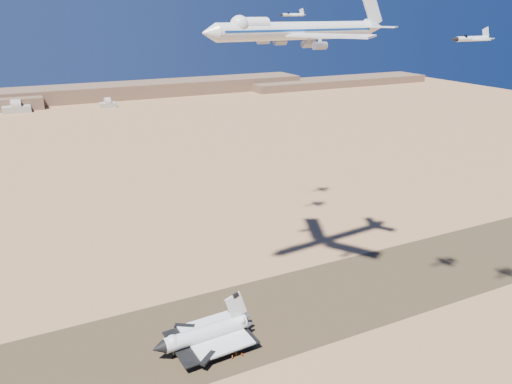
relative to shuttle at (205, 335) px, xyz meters
name	(u,v)px	position (x,y,z in m)	size (l,w,h in m)	color
ground	(240,323)	(16.47, 7.30, -4.77)	(1200.00, 1200.00, 0.00)	tan
runway	(240,323)	(16.47, 7.30, -4.74)	(600.00, 50.00, 0.06)	#483624
ridgeline	(120,93)	(81.79, 534.60, 2.86)	(960.00, 90.00, 18.00)	brown
hangars	(13,110)	(-47.53, 485.73, 0.06)	(200.50, 29.50, 30.00)	#A6A193
shuttle	(205,335)	(0.00, 0.00, 0.00)	(36.09, 23.33, 17.76)	silver
carrier_747	(293,31)	(40.96, 15.85, 97.71)	(74.16, 57.18, 18.45)	white
crew_a	(232,357)	(5.59, -10.15, -3.86)	(0.62, 0.41, 1.70)	#F9560E
crew_b	(236,354)	(7.35, -9.38, -3.87)	(0.82, 0.47, 1.69)	#F9560E
crew_c	(242,355)	(8.96, -10.46, -3.94)	(0.91, 0.47, 1.55)	#F9560E
chase_jet_a	(471,39)	(75.84, -27.55, 96.38)	(15.85, 8.42, 3.95)	white
chase_jet_e	(285,31)	(63.31, 61.39, 95.70)	(14.66, 7.71, 3.65)	white
chase_jet_f	(292,15)	(77.19, 79.32, 102.42)	(14.41, 7.70, 3.59)	white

